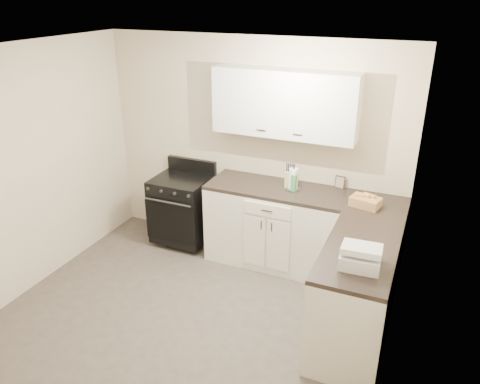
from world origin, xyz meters
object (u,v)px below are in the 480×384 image
at_px(knife_block, 289,179).
at_px(countertop_grill, 360,259).
at_px(paper_towel, 293,179).
at_px(wicker_basket, 365,202).
at_px(stove, 182,209).

xyz_separation_m(knife_block, countertop_grill, (1.00, -1.28, -0.04)).
xyz_separation_m(paper_towel, countertop_grill, (0.94, -1.25, -0.06)).
xyz_separation_m(knife_block, wicker_basket, (0.85, -0.15, -0.05)).
bearing_deg(countertop_grill, stove, 149.08).
bearing_deg(stove, countertop_grill, -27.31).
relative_size(wicker_basket, countertop_grill, 0.92).
height_order(paper_towel, countertop_grill, paper_towel).
distance_m(knife_block, countertop_grill, 1.62).
height_order(knife_block, paper_towel, paper_towel).
distance_m(knife_block, wicker_basket, 0.87).
relative_size(stove, wicker_basket, 2.80).
xyz_separation_m(paper_towel, wicker_basket, (0.79, -0.12, -0.07)).
height_order(stove, knife_block, knife_block).
height_order(paper_towel, wicker_basket, paper_towel).
distance_m(stove, countertop_grill, 2.67).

